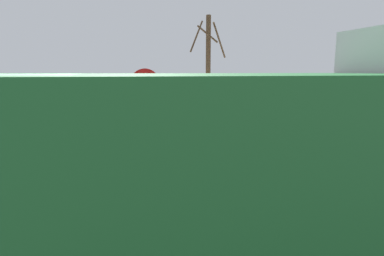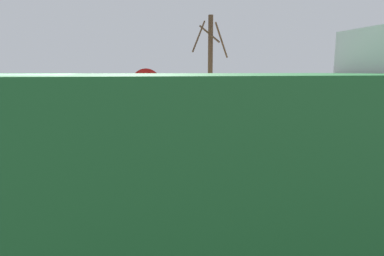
{
  "view_description": "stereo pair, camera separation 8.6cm",
  "coord_description": "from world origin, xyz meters",
  "px_view_note": "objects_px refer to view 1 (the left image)",
  "views": [
    {
      "loc": [
        1.39,
        -3.67,
        2.43
      ],
      "look_at": [
        3.28,
        2.44,
        1.3
      ],
      "focal_mm": 30.12,
      "sensor_mm": 36.0,
      "label": 1
    },
    {
      "loc": [
        1.48,
        -3.69,
        2.43
      ],
      "look_at": [
        3.28,
        2.44,
        1.3
      ],
      "focal_mm": 30.12,
      "sensor_mm": 36.0,
      "label": 2
    }
  ],
  "objects_px": {
    "fire_hydrant": "(51,146)",
    "loose_tire": "(46,144)",
    "stop_sign": "(145,97)",
    "bare_tree": "(208,71)",
    "dump_truck_green": "(304,147)"
  },
  "relations": [
    {
      "from": "fire_hydrant",
      "to": "loose_tire",
      "type": "xyz_separation_m",
      "value": [
        -0.07,
        -0.19,
        0.09
      ]
    },
    {
      "from": "stop_sign",
      "to": "bare_tree",
      "type": "bearing_deg",
      "value": 49.54
    },
    {
      "from": "stop_sign",
      "to": "dump_truck_green",
      "type": "distance_m",
      "value": 5.33
    },
    {
      "from": "loose_tire",
      "to": "stop_sign",
      "type": "height_order",
      "value": "stop_sign"
    },
    {
      "from": "fire_hydrant",
      "to": "bare_tree",
      "type": "bearing_deg",
      "value": 30.11
    },
    {
      "from": "dump_truck_green",
      "to": "bare_tree",
      "type": "distance_m",
      "value": 8.96
    },
    {
      "from": "stop_sign",
      "to": "bare_tree",
      "type": "distance_m",
      "value": 4.57
    },
    {
      "from": "loose_tire",
      "to": "bare_tree",
      "type": "relative_size",
      "value": 0.24
    },
    {
      "from": "fire_hydrant",
      "to": "stop_sign",
      "type": "height_order",
      "value": "stop_sign"
    },
    {
      "from": "stop_sign",
      "to": "loose_tire",
      "type": "bearing_deg",
      "value": 175.58
    },
    {
      "from": "loose_tire",
      "to": "bare_tree",
      "type": "distance_m",
      "value": 6.51
    },
    {
      "from": "loose_tire",
      "to": "dump_truck_green",
      "type": "relative_size",
      "value": 0.15
    },
    {
      "from": "dump_truck_green",
      "to": "fire_hydrant",
      "type": "bearing_deg",
      "value": 120.1
    },
    {
      "from": "stop_sign",
      "to": "dump_truck_green",
      "type": "relative_size",
      "value": 0.33
    },
    {
      "from": "stop_sign",
      "to": "bare_tree",
      "type": "relative_size",
      "value": 0.54
    }
  ]
}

